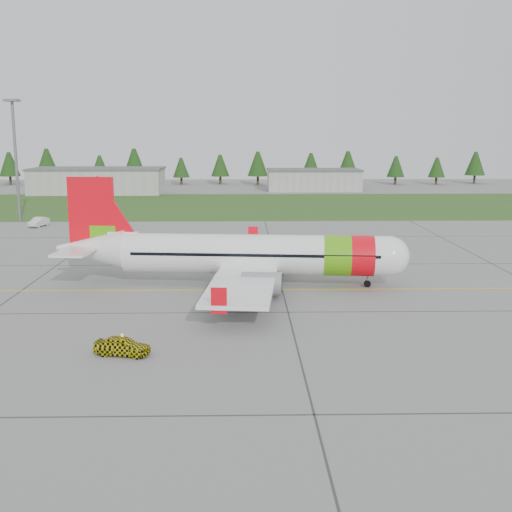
{
  "coord_description": "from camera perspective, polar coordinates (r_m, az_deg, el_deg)",
  "views": [
    {
      "loc": [
        6.21,
        -51.95,
        14.78
      ],
      "look_at": [
        7.45,
        6.98,
        3.5
      ],
      "focal_mm": 45.0,
      "sensor_mm": 36.0,
      "label": 1
    }
  ],
  "objects": [
    {
      "name": "grass_strip",
      "position": [
        134.9,
        -3.85,
        4.52
      ],
      "size": [
        320.0,
        50.0,
        0.03
      ],
      "primitive_type": "cube",
      "color": "#30561E",
      "rests_on": "ground"
    },
    {
      "name": "ground",
      "position": [
        54.36,
        -7.74,
        -5.04
      ],
      "size": [
        320.0,
        320.0,
        0.0
      ],
      "primitive_type": "plane",
      "color": "gray",
      "rests_on": "ground"
    },
    {
      "name": "treeline",
      "position": [
        190.3,
        -3.1,
        7.87
      ],
      "size": [
        160.0,
        8.0,
        10.0
      ],
      "primitive_type": null,
      "color": "#1C3F14",
      "rests_on": "ground"
    },
    {
      "name": "aircraft",
      "position": [
        63.11,
        -0.83,
        0.13
      ],
      "size": [
        35.01,
        32.4,
        10.61
      ],
      "rotation": [
        0.0,
        0.0,
        -0.1
      ],
      "color": "white",
      "rests_on": "ground"
    },
    {
      "name": "follow_me_car",
      "position": [
        44.35,
        -11.85,
        -6.27
      ],
      "size": [
        1.6,
        1.78,
        3.82
      ],
      "primitive_type": "imported",
      "rotation": [
        0.0,
        0.0,
        1.35
      ],
      "color": "yellow",
      "rests_on": "ground"
    },
    {
      "name": "taxi_guideline",
      "position": [
        62.05,
        -6.92,
        -3.02
      ],
      "size": [
        120.0,
        0.25,
        0.02
      ],
      "primitive_type": "cube",
      "color": "gold",
      "rests_on": "ground"
    },
    {
      "name": "floodlight_mast",
      "position": [
        116.5,
        -20.55,
        7.8
      ],
      "size": [
        0.5,
        0.5,
        20.0
      ],
      "primitive_type": "cylinder",
      "color": "slate",
      "rests_on": "ground"
    },
    {
      "name": "service_van",
      "position": [
        109.22,
        -18.82,
        3.68
      ],
      "size": [
        1.88,
        1.81,
        4.55
      ],
      "primitive_type": "imported",
      "rotation": [
        0.0,
        0.0,
        -0.22
      ],
      "color": "silver",
      "rests_on": "ground"
    },
    {
      "name": "hangar_east",
      "position": [
        171.42,
        5.13,
        6.71
      ],
      "size": [
        24.0,
        12.0,
        5.2
      ],
      "primitive_type": "cube",
      "color": "#A8A8A3",
      "rests_on": "ground"
    },
    {
      "name": "hangar_west",
      "position": [
        166.36,
        -13.86,
        6.46
      ],
      "size": [
        32.0,
        14.0,
        6.0
      ],
      "primitive_type": "cube",
      "color": "#A8A8A3",
      "rests_on": "ground"
    }
  ]
}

